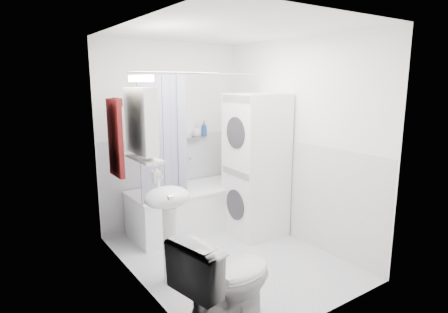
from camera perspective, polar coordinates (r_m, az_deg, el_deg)
floor at (r=4.28m, az=0.61°, el=-15.05°), size 2.60×2.60×0.00m
room_walls at (r=3.85m, az=0.65°, el=5.17°), size 2.60×2.60×2.60m
wainscot at (r=4.28m, az=-1.66°, el=-6.37°), size 1.98×2.58×2.58m
door at (r=3.01m, az=-8.17°, el=-6.23°), size 0.05×2.00×2.00m
bathtub at (r=4.89m, az=-5.53°, el=-7.72°), size 1.47×0.70×0.56m
tub_spout at (r=5.11m, az=-5.50°, el=-0.22°), size 0.04×0.12×0.04m
curtain_rod at (r=4.37m, az=-4.07°, el=12.61°), size 1.65×0.02×0.02m
shower_curtain at (r=4.21m, az=-9.20°, el=2.30°), size 0.55×0.02×1.45m
sink at (r=3.57m, az=-8.51°, el=-8.38°), size 0.44×0.37×1.04m
medicine_cabinet at (r=3.50m, az=-12.57°, el=5.55°), size 0.13×0.50×0.71m
shelf at (r=3.56m, az=-12.09°, el=-0.29°), size 0.18×0.54×0.02m
shower_caddy at (r=5.08m, az=-5.01°, el=2.80°), size 0.22×0.06×0.02m
towel at (r=4.10m, az=-16.22°, el=2.95°), size 0.07×0.35×0.84m
washer_dryer at (r=4.65m, az=4.87°, el=-1.37°), size 0.67×0.66×1.76m
toilet at (r=3.00m, az=0.40°, el=-18.55°), size 0.91×0.62×0.82m
soap_pump at (r=3.82m, az=-10.32°, el=-3.29°), size 0.08×0.17×0.08m
shelf_bottle at (r=3.41m, az=-11.15°, el=0.08°), size 0.07×0.18×0.07m
shelf_cup at (r=3.66m, az=-12.86°, el=0.99°), size 0.10×0.09×0.10m
shampoo_a at (r=5.11m, az=-4.20°, el=3.73°), size 0.13×0.17×0.13m
shampoo_b at (r=5.17m, az=-3.05°, el=3.55°), size 0.08×0.21×0.08m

